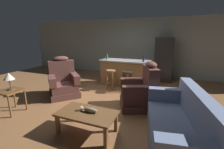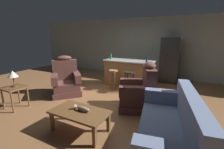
{
  "view_description": "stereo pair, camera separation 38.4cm",
  "coord_description": "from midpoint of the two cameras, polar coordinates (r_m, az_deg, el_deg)",
  "views": [
    {
      "loc": [
        1.59,
        -3.88,
        1.78
      ],
      "look_at": [
        0.06,
        -0.1,
        0.75
      ],
      "focal_mm": 24.0,
      "sensor_mm": 36.0,
      "label": 1
    },
    {
      "loc": [
        1.94,
        -3.72,
        1.78
      ],
      "look_at": [
        0.06,
        -0.1,
        0.75
      ],
      "focal_mm": 24.0,
      "sensor_mm": 36.0,
      "label": 2
    }
  ],
  "objects": [
    {
      "name": "coffee_table",
      "position": [
        2.95,
        -8.46,
        -14.65
      ],
      "size": [
        1.1,
        0.6,
        0.42
      ],
      "color": "brown",
      "rests_on": "ground_plane"
    },
    {
      "name": "couch",
      "position": [
        2.77,
        25.39,
        -18.62
      ],
      "size": [
        1.17,
        2.02,
        0.94
      ],
      "rotation": [
        0.0,
        0.0,
        3.32
      ],
      "color": "#707FA3",
      "rests_on": "ground_plane"
    },
    {
      "name": "ground_plane",
      "position": [
        4.56,
        2.3,
        -8.84
      ],
      "size": [
        12.0,
        12.0,
        0.0
      ],
      "color": "brown"
    },
    {
      "name": "recliner_near_island",
      "position": [
        3.88,
        13.21,
        -6.7
      ],
      "size": [
        1.1,
        1.1,
        1.2
      ],
      "rotation": [
        0.0,
        0.0,
        3.53
      ],
      "color": "brown",
      "rests_on": "ground_plane"
    },
    {
      "name": "bottle_tall_green",
      "position": [
        5.19,
        15.21,
        5.71
      ],
      "size": [
        0.07,
        0.07,
        0.29
      ],
      "color": "#23284C",
      "rests_on": "kitchen_island"
    },
    {
      "name": "refrigerator",
      "position": [
        6.44,
        22.79,
        5.03
      ],
      "size": [
        0.7,
        0.69,
        1.76
      ],
      "color": "black",
      "rests_on": "ground_plane"
    },
    {
      "name": "table_lamp",
      "position": [
        4.34,
        -31.56,
        -0.08
      ],
      "size": [
        0.24,
        0.24,
        0.41
      ],
      "color": "#4C3823",
      "rests_on": "end_table"
    },
    {
      "name": "kitchen_island",
      "position": [
        5.6,
        8.22,
        0.58
      ],
      "size": [
        1.8,
        0.7,
        0.95
      ],
      "color": "olive",
      "rests_on": "ground_plane"
    },
    {
      "name": "bar_stool_left",
      "position": [
        5.14,
        2.65,
        -0.57
      ],
      "size": [
        0.32,
        0.32,
        0.68
      ],
      "color": "olive",
      "rests_on": "ground_plane"
    },
    {
      "name": "fish_figurine",
      "position": [
        2.91,
        -7.68,
        -12.88
      ],
      "size": [
        0.34,
        0.1,
        0.1
      ],
      "color": "#4C3823",
      "rests_on": "coffee_table"
    },
    {
      "name": "bar_stool_right",
      "position": [
        4.94,
        8.81,
        -1.36
      ],
      "size": [
        0.32,
        0.32,
        0.68
      ],
      "color": "black",
      "rests_on": "ground_plane"
    },
    {
      "name": "back_wall",
      "position": [
        7.17,
        13.23,
        9.96
      ],
      "size": [
        12.0,
        0.05,
        2.6
      ],
      "color": "#939E93",
      "rests_on": "ground_plane"
    },
    {
      "name": "end_table",
      "position": [
        4.41,
        -31.11,
        -5.36
      ],
      "size": [
        0.48,
        0.48,
        0.56
      ],
      "color": "brown",
      "rests_on": "ground_plane"
    },
    {
      "name": "bottle_short_amber",
      "position": [
        5.69,
        1.48,
        6.74
      ],
      "size": [
        0.08,
        0.08,
        0.25
      ],
      "color": "#2D6B38",
      "rests_on": "kitchen_island"
    },
    {
      "name": "recliner_near_lamp",
      "position": [
        4.92,
        -14.98,
        -2.33
      ],
      "size": [
        1.19,
        1.19,
        1.2
      ],
      "rotation": [
        0.0,
        0.0,
        -0.75
      ],
      "color": "brown",
      "rests_on": "ground_plane"
    }
  ]
}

